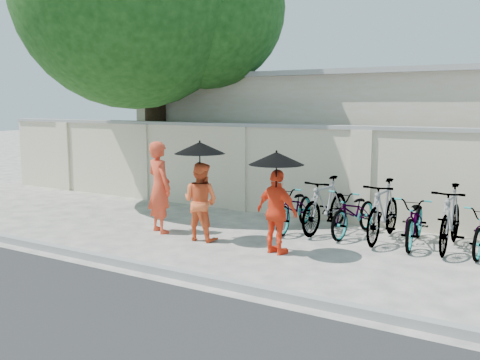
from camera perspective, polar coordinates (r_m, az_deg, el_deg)
The scene contains 16 objects.
ground at distance 9.82m, azimuth -4.47°, elevation -6.85°, with size 80.00×80.00×0.00m, color beige.
kerb at distance 8.53m, azimuth -11.20°, elevation -8.88°, with size 40.00×0.16×0.12m, color gray.
compound_wall at distance 11.91m, azimuth 8.43°, elevation 0.64°, with size 20.00×0.30×2.00m, color beige.
building_behind at distance 15.16m, azimuth 17.57°, elevation 4.21°, with size 14.00×6.00×3.20m, color beige.
shade_tree at distance 14.33m, azimuth -10.01°, elevation 18.32°, with size 6.70×6.20×8.20m.
monk_left at distance 10.64m, azimuth -8.59°, elevation -0.76°, with size 0.66×0.43×1.81m, color #EA4527.
monk_center at distance 9.98m, azimuth -4.23°, elevation -2.29°, with size 0.71×0.56×1.47m, color orange.
parasol_center at distance 9.76m, azimuth -4.32°, elevation 3.44°, with size 0.94×0.94×1.02m.
monk_right at distance 9.05m, azimuth 3.97°, elevation -3.42°, with size 0.85×0.35×1.45m, color #FF411B.
parasol_right at distance 8.83m, azimuth 3.91°, elevation 2.32°, with size 0.93×0.93×0.93m.
bike_0 at distance 10.84m, azimuth 5.89°, elevation -2.92°, with size 0.62×1.77×0.93m, color slate.
bike_1 at distance 10.74m, azimuth 9.11°, elevation -2.62°, with size 0.52×1.83×1.10m, color slate.
bike_2 at distance 10.57m, azimuth 12.10°, elevation -3.37°, with size 0.61×1.76×0.92m, color slate.
bike_3 at distance 10.27m, azimuth 15.04°, elevation -3.18°, with size 0.54×1.90×1.14m, color slate.
bike_4 at distance 10.13m, azimuth 18.21°, elevation -4.07°, with size 0.61×1.76×0.93m, color slate.
bike_5 at distance 10.00m, azimuth 21.53°, elevation -3.78°, with size 0.53×1.89×1.14m, color slate.
Camera 1 is at (5.53, -7.71, 2.53)m, focal length 40.00 mm.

